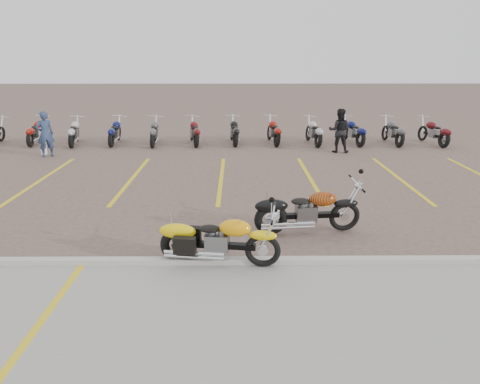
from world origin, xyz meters
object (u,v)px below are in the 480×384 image
object	(u,v)px
flame_cruiser	(305,212)
person_a	(45,134)
person_b	(339,131)
bollard	(43,141)
yellow_cruiser	(217,242)

from	to	relation	value
flame_cruiser	person_a	xyz separation A→B (m)	(-8.37, 7.68, 0.37)
person_b	bollard	bearing A→B (deg)	12.60
flame_cruiser	person_a	size ratio (longest dim) A/B	1.35
flame_cruiser	person_a	bearing A→B (deg)	131.49
yellow_cruiser	flame_cruiser	world-z (taller)	flame_cruiser
yellow_cruiser	person_a	xyz separation A→B (m)	(-6.59, 9.21, 0.39)
yellow_cruiser	person_a	size ratio (longest dim) A/B	1.30
flame_cruiser	person_a	world-z (taller)	person_a
flame_cruiser	person_b	size ratio (longest dim) A/B	1.36
person_a	bollard	distance (m)	0.57
person_b	yellow_cruiser	bearing A→B (deg)	77.71
person_a	yellow_cruiser	bearing A→B (deg)	93.35
yellow_cruiser	person_b	world-z (taller)	person_b
yellow_cruiser	flame_cruiser	bearing A→B (deg)	48.79
yellow_cruiser	person_b	xyz separation A→B (m)	(4.25, 9.91, 0.39)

